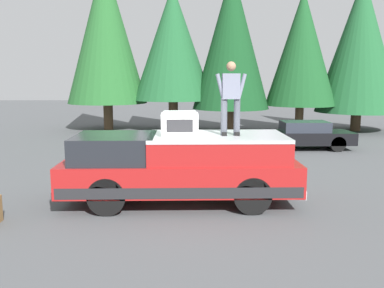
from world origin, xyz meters
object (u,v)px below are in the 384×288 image
object	(u,v)px
pickup_truck	(180,167)
compressor_unit	(180,124)
person_on_truck_bed	(231,96)
parked_car_black	(302,135)

from	to	relation	value
pickup_truck	compressor_unit	world-z (taller)	compressor_unit
person_on_truck_bed	parked_car_black	world-z (taller)	person_on_truck_bed
person_on_truck_bed	parked_car_black	distance (m)	8.86
compressor_unit	person_on_truck_bed	size ratio (longest dim) A/B	0.50
person_on_truck_bed	parked_car_black	bearing A→B (deg)	-26.90
compressor_unit	person_on_truck_bed	world-z (taller)	person_on_truck_bed
pickup_truck	parked_car_black	world-z (taller)	pickup_truck
compressor_unit	parked_car_black	world-z (taller)	compressor_unit
compressor_unit	person_on_truck_bed	xyz separation A→B (m)	(0.03, -1.18, 0.62)
compressor_unit	parked_car_black	size ratio (longest dim) A/B	0.20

